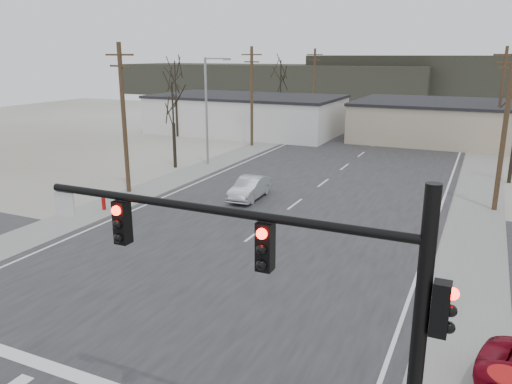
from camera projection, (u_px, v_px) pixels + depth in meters
ground at (169, 300)px, 19.42m from camera, size 140.00×140.00×0.00m
main_road at (300, 200)px, 32.54m from camera, size 18.00×110.00×0.05m
cross_road at (169, 299)px, 19.41m from camera, size 90.00×10.00×0.04m
sidewalk_left at (200, 170)px, 41.19m from camera, size 3.00×90.00×0.06m
sidewalk_right at (479, 200)px, 32.63m from camera, size 3.00×90.00×0.06m
traffic_signal_mast at (317, 300)px, 9.55m from camera, size 8.95×0.43×7.20m
fire_hydrant at (104, 203)px, 30.42m from camera, size 0.24×0.24×0.87m
building_left_far at (246, 114)px, 60.28m from camera, size 22.30×12.30×4.50m
building_right_far at (481, 123)px, 53.31m from camera, size 26.30×14.30×4.30m
upole_left_b at (124, 117)px, 33.17m from camera, size 2.20×0.30×10.00m
upole_left_c at (252, 95)px, 50.67m from camera, size 2.20×0.30×10.00m
upole_left_d at (314, 85)px, 68.17m from camera, size 2.20×0.30×10.00m
upole_right_a at (505, 125)px, 29.13m from camera, size 2.20×0.30×10.00m
upole_right_b at (501, 97)px, 48.39m from camera, size 2.20×0.30×10.00m
streetlight_main at (208, 106)px, 41.67m from camera, size 2.40×0.25×9.00m
tree_left_near at (173, 105)px, 40.77m from camera, size 3.30×3.30×7.35m
tree_left_far at (281, 78)px, 63.65m from camera, size 3.96×3.96×8.82m
tree_left_mid at (175, 81)px, 56.38m from camera, size 3.96×3.96×8.82m
hill_left at (271, 80)px, 113.13m from camera, size 70.00×18.00×7.00m
sedan_crossing at (250, 188)px, 32.75m from camera, size 1.69×4.36×1.42m
car_far_a at (449, 135)px, 53.97m from camera, size 3.26×5.23×1.41m
car_far_b at (391, 120)px, 66.77m from camera, size 2.93×4.45×1.41m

